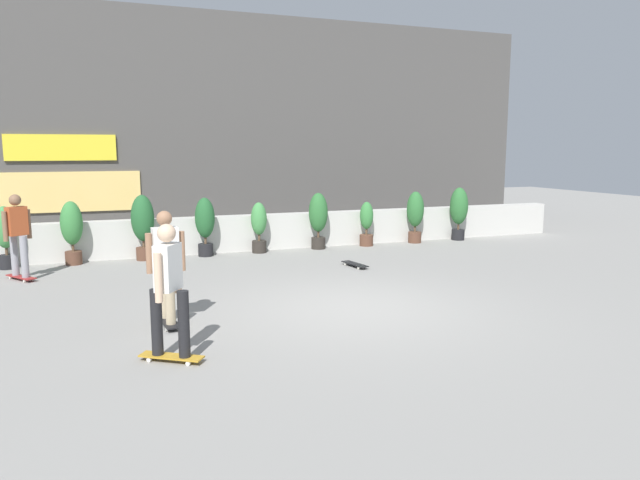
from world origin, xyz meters
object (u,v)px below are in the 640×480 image
Objects in this scene: potted_plant_1 at (72,228)px; potted_plant_7 at (415,213)px; skater_mid_plaza at (18,233)px; skateboard_near_camera at (355,264)px; potted_plant_2 at (143,222)px; potted_plant_5 at (318,217)px; potted_plant_8 at (459,210)px; potted_plant_6 at (367,223)px; skater_far_left at (169,286)px; potted_plant_4 at (259,225)px; skater_far_right at (166,263)px; potted_plant_3 at (205,223)px; potted_plant_0 at (5,234)px.

potted_plant_1 reaches higher than potted_plant_7.
skater_mid_plaza is 2.06× the size of skateboard_near_camera.
potted_plant_2 is 1.05× the size of potted_plant_5.
potted_plant_5 is 4.25m from potted_plant_8.
potted_plant_6 is at bearing 59.72° from skateboard_near_camera.
potted_plant_1 is at bearing 55.24° from skater_mid_plaza.
potted_plant_7 is at bearing 180.00° from potted_plant_8.
skater_far_left reaches higher than potted_plant_7.
potted_plant_2 is at bearing 88.07° from skater_far_left.
potted_plant_8 is (8.60, -0.00, -0.02)m from potted_plant_2.
potted_plant_4 is 6.21m from skater_far_right.
potted_plant_8 is at bearing 32.35° from skater_far_right.
skater_mid_plaza is (-3.89, -1.35, 0.13)m from potted_plant_3.
potted_plant_0 is 5.62m from potted_plant_4.
potted_plant_1 is 0.84× the size of skater_far_right.
potted_plant_8 is (11.45, -0.00, 0.10)m from potted_plant_0.
skater_mid_plaza is at bearing -124.76° from potted_plant_1.
potted_plant_7 reaches higher than skateboard_near_camera.
skater_far_right is (-1.53, -5.51, 0.13)m from potted_plant_3.
potted_plant_8 is (2.88, -0.00, 0.25)m from potted_plant_6.
potted_plant_5 is at bearing 180.00° from potted_plant_8.
skateboard_near_camera is at bearing -41.63° from potted_plant_3.
potted_plant_8 is 0.88× the size of skater_mid_plaza.
skater_far_right is 1.54m from skater_far_left.
potted_plant_2 is 5.73m from potted_plant_6.
potted_plant_0 is at bearing 160.56° from skateboard_near_camera.
potted_plant_1 is at bearing 180.00° from potted_plant_5.
potted_plant_6 is at bearing 0.00° from potted_plant_2.
potted_plant_6 is at bearing 0.00° from potted_plant_3.
potted_plant_2 is at bearing 180.00° from potted_plant_6.
potted_plant_1 is 6.34m from skateboard_near_camera.
skater_mid_plaza reaches higher than skateboard_near_camera.
potted_plant_2 is 1.08× the size of potted_plant_3.
skater_far_left is (2.61, -7.04, 0.17)m from potted_plant_0.
potted_plant_5 is 0.97× the size of potted_plant_8.
potted_plant_0 reaches higher than potted_plant_6.
potted_plant_1 reaches higher than skateboard_near_camera.
skater_mid_plaza is (-9.65, -1.35, 0.13)m from potted_plant_7.
potted_plant_1 is 1.13× the size of potted_plant_4.
potted_plant_8 is (7.17, -0.00, 0.05)m from potted_plant_3.
potted_plant_2 is 1.44m from potted_plant_3.
skater_mid_plaza reaches higher than potted_plant_1.
potted_plant_3 is at bearing 76.64° from skater_far_left.
potted_plant_6 is (5.72, 0.00, -0.27)m from potted_plant_2.
skater_far_left is (-5.96, -7.04, 0.33)m from potted_plant_6.
skater_mid_plaza is at bearing -165.56° from potted_plant_4.
potted_plant_0 is at bearing 106.27° from skater_mid_plaza.
potted_plant_5 is (2.91, 0.00, 0.03)m from potted_plant_3.
potted_plant_5 is 6.93m from skater_mid_plaza.
potted_plant_7 is at bearing 37.08° from skater_far_right.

